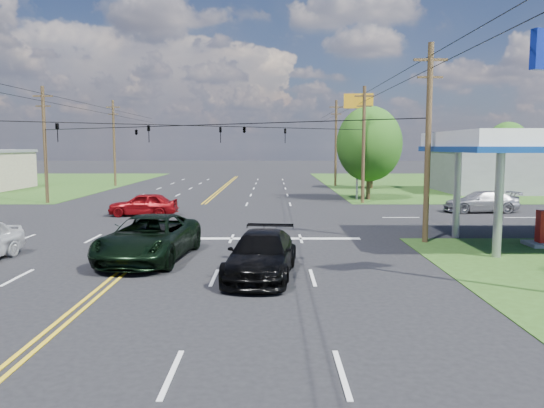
{
  "coord_description": "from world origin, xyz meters",
  "views": [
    {
      "loc": [
        5.57,
        -22.43,
        4.66
      ],
      "look_at": [
        5.55,
        6.0,
        1.56
      ],
      "focal_mm": 35.0,
      "sensor_mm": 36.0,
      "label": 1
    }
  ],
  "objects_px": {
    "pole_se": "(428,141)",
    "pole_left_far": "(114,142)",
    "retail_ne": "(510,170)",
    "pole_ne": "(364,143)",
    "pickup_dkgreen": "(149,238)",
    "suv_black": "(262,255)",
    "tree_right_b": "(372,150)",
    "pole_right_far": "(336,142)",
    "tree_far_r": "(507,147)",
    "pole_nw": "(45,143)",
    "tree_right_a": "(369,144)"
  },
  "relations": [
    {
      "from": "retail_ne",
      "to": "tree_right_a",
      "type": "bearing_deg",
      "value": -153.43
    },
    {
      "from": "pole_se",
      "to": "tree_right_a",
      "type": "distance_m",
      "value": 21.02
    },
    {
      "from": "pole_se",
      "to": "suv_black",
      "type": "distance_m",
      "value": 11.14
    },
    {
      "from": "pole_left_far",
      "to": "tree_far_r",
      "type": "bearing_deg",
      "value": 2.44
    },
    {
      "from": "tree_right_a",
      "to": "pickup_dkgreen",
      "type": "distance_m",
      "value": 28.66
    },
    {
      "from": "pole_nw",
      "to": "tree_right_b",
      "type": "relative_size",
      "value": 1.34
    },
    {
      "from": "pole_se",
      "to": "tree_far_r",
      "type": "xyz_separation_m",
      "value": [
        21.0,
        39.0,
        -0.37
      ]
    },
    {
      "from": "pole_se",
      "to": "pole_left_far",
      "type": "distance_m",
      "value": 45.22
    },
    {
      "from": "pole_nw",
      "to": "pole_right_far",
      "type": "distance_m",
      "value": 32.2
    },
    {
      "from": "pole_nw",
      "to": "suv_black",
      "type": "relative_size",
      "value": 1.73
    },
    {
      "from": "pole_left_far",
      "to": "pole_right_far",
      "type": "xyz_separation_m",
      "value": [
        26.0,
        0.0,
        0.0
      ]
    },
    {
      "from": "pole_nw",
      "to": "pickup_dkgreen",
      "type": "xyz_separation_m",
      "value": [
        13.5,
        -21.97,
        -4.0
      ]
    },
    {
      "from": "suv_black",
      "to": "retail_ne",
      "type": "bearing_deg",
      "value": 61.96
    },
    {
      "from": "pole_nw",
      "to": "pole_ne",
      "type": "xyz_separation_m",
      "value": [
        26.0,
        0.0,
        0.0
      ]
    },
    {
      "from": "pole_ne",
      "to": "tree_right_b",
      "type": "distance_m",
      "value": 15.42
    },
    {
      "from": "pole_right_far",
      "to": "tree_right_a",
      "type": "xyz_separation_m",
      "value": [
        1.0,
        -16.0,
        -0.3
      ]
    },
    {
      "from": "pole_right_far",
      "to": "tree_far_r",
      "type": "height_order",
      "value": "pole_right_far"
    },
    {
      "from": "pole_left_far",
      "to": "pickup_dkgreen",
      "type": "bearing_deg",
      "value": -71.76
    },
    {
      "from": "pole_right_far",
      "to": "pole_se",
      "type": "bearing_deg",
      "value": -90.0
    },
    {
      "from": "pole_right_far",
      "to": "tree_right_a",
      "type": "bearing_deg",
      "value": -86.42
    },
    {
      "from": "retail_ne",
      "to": "tree_far_r",
      "type": "height_order",
      "value": "tree_far_r"
    },
    {
      "from": "retail_ne",
      "to": "pole_right_far",
      "type": "relative_size",
      "value": 1.4
    },
    {
      "from": "retail_ne",
      "to": "pickup_dkgreen",
      "type": "height_order",
      "value": "retail_ne"
    },
    {
      "from": "pole_se",
      "to": "tree_far_r",
      "type": "distance_m",
      "value": 44.3
    },
    {
      "from": "pole_nw",
      "to": "pickup_dkgreen",
      "type": "height_order",
      "value": "pole_nw"
    },
    {
      "from": "pole_right_far",
      "to": "tree_right_b",
      "type": "distance_m",
      "value": 5.4
    },
    {
      "from": "pole_se",
      "to": "tree_right_b",
      "type": "height_order",
      "value": "pole_se"
    },
    {
      "from": "tree_right_b",
      "to": "pole_ne",
      "type": "bearing_deg",
      "value": -103.13
    },
    {
      "from": "pole_nw",
      "to": "pole_right_far",
      "type": "bearing_deg",
      "value": 36.16
    },
    {
      "from": "pole_left_far",
      "to": "suv_black",
      "type": "relative_size",
      "value": 1.82
    },
    {
      "from": "tree_right_b",
      "to": "pickup_dkgreen",
      "type": "height_order",
      "value": "tree_right_b"
    },
    {
      "from": "tree_right_a",
      "to": "suv_black",
      "type": "bearing_deg",
      "value": -107.61
    },
    {
      "from": "pickup_dkgreen",
      "to": "suv_black",
      "type": "relative_size",
      "value": 1.19
    },
    {
      "from": "pole_nw",
      "to": "pickup_dkgreen",
      "type": "bearing_deg",
      "value": -58.43
    },
    {
      "from": "retail_ne",
      "to": "tree_far_r",
      "type": "xyz_separation_m",
      "value": [
        4.0,
        10.0,
        2.34
      ]
    },
    {
      "from": "tree_right_b",
      "to": "tree_far_r",
      "type": "relative_size",
      "value": 0.93
    },
    {
      "from": "retail_ne",
      "to": "pole_ne",
      "type": "relative_size",
      "value": 1.47
    },
    {
      "from": "tree_right_a",
      "to": "pickup_dkgreen",
      "type": "bearing_deg",
      "value": -118.4
    },
    {
      "from": "retail_ne",
      "to": "tree_right_a",
      "type": "distance_m",
      "value": 18.09
    },
    {
      "from": "pole_se",
      "to": "suv_black",
      "type": "bearing_deg",
      "value": -139.07
    },
    {
      "from": "retail_ne",
      "to": "tree_right_b",
      "type": "height_order",
      "value": "tree_right_b"
    },
    {
      "from": "tree_right_b",
      "to": "pole_se",
      "type": "bearing_deg",
      "value": -96.05
    },
    {
      "from": "tree_far_r",
      "to": "pickup_dkgreen",
      "type": "distance_m",
      "value": 54.6
    },
    {
      "from": "tree_far_r",
      "to": "pole_right_far",
      "type": "bearing_deg",
      "value": -174.56
    },
    {
      "from": "suv_black",
      "to": "pickup_dkgreen",
      "type": "bearing_deg",
      "value": 155.72
    },
    {
      "from": "pole_right_far",
      "to": "tree_right_b",
      "type": "xyz_separation_m",
      "value": [
        3.5,
        -4.0,
        -0.95
      ]
    },
    {
      "from": "pole_se",
      "to": "tree_right_a",
      "type": "height_order",
      "value": "pole_se"
    },
    {
      "from": "pole_nw",
      "to": "pole_left_far",
      "type": "bearing_deg",
      "value": 90.0
    },
    {
      "from": "retail_ne",
      "to": "pole_left_far",
      "type": "height_order",
      "value": "pole_left_far"
    },
    {
      "from": "pole_ne",
      "to": "tree_right_b",
      "type": "xyz_separation_m",
      "value": [
        3.5,
        15.0,
        -0.7
      ]
    }
  ]
}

